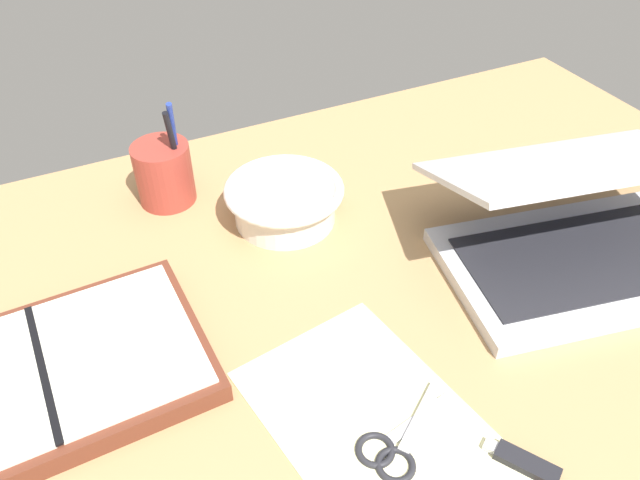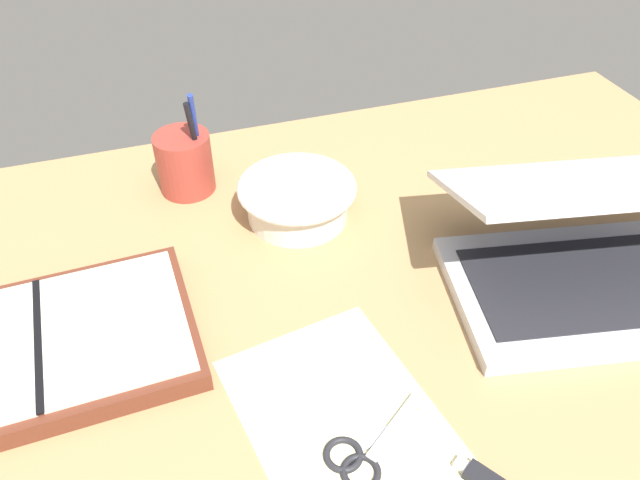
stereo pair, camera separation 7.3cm
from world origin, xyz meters
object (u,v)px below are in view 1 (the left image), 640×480
Objects in this scene: laptop at (581,228)px; scissors at (393,448)px; bowl at (285,200)px; planner at (46,378)px; pen_cup at (164,173)px.

laptop is 3.27× the size of scissors.
bowl is (-30.47, 23.55, -1.56)cm from laptop.
planner is at bearing 119.10° from scissors.
planner is at bearing -155.50° from bowl.
laptop is 2.46× the size of pen_cup.
bowl is 17.82cm from pen_cup.
bowl is at bearing -40.94° from pen_cup.
laptop reaches higher than bowl.
planner is at bearing -176.35° from laptop.
laptop reaches higher than scissors.
bowl is 1.36× the size of scissors.
laptop is 64.75cm from planner.
planner is (-64.14, 8.20, -3.40)cm from laptop.
pen_cup is at bearing 76.61° from scissors.
laptop is at bearing -1.62° from scissors.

